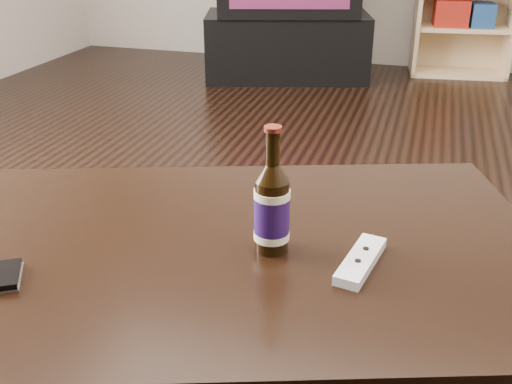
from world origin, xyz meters
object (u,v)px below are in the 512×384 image
(coffee_table, at_px, (212,271))
(beer_bottle, at_px, (272,208))
(phone, at_px, (7,276))
(tv_stand, at_px, (287,46))
(remote, at_px, (361,261))

(coffee_table, height_order, beer_bottle, beer_bottle)
(coffee_table, distance_m, beer_bottle, 0.19)
(coffee_table, xyz_separation_m, phone, (-0.29, -0.22, 0.07))
(tv_stand, distance_m, beer_bottle, 3.18)
(beer_bottle, xyz_separation_m, phone, (-0.41, -0.23, -0.08))
(tv_stand, distance_m, remote, 3.22)
(coffee_table, xyz_separation_m, remote, (0.28, 0.00, 0.07))
(coffee_table, bearing_deg, remote, 0.16)
(coffee_table, bearing_deg, phone, -143.12)
(remote, bearing_deg, coffee_table, -169.49)
(phone, xyz_separation_m, remote, (0.57, 0.22, 0.00))
(remote, bearing_deg, phone, -148.81)
(tv_stand, distance_m, coffee_table, 3.15)
(tv_stand, height_order, remote, remote)
(coffee_table, height_order, phone, phone)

